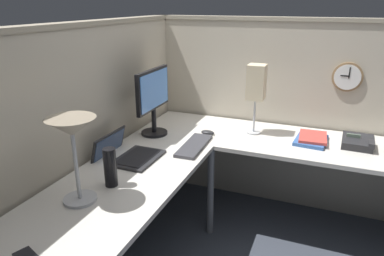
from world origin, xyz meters
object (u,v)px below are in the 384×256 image
at_px(desk_lamp_paper, 256,84).
at_px(wall_clock, 347,77).
at_px(monitor, 153,97).
at_px(keyboard, 194,146).
at_px(thermos_flask, 110,167).
at_px(book_stack, 312,139).
at_px(laptop, 125,154).
at_px(office_phone, 359,143).
at_px(computer_mouse, 208,132).
at_px(desk_lamp_dome, 72,134).

distance_m(desk_lamp_paper, wall_clock, 0.69).
xyz_separation_m(desk_lamp_paper, wall_clock, (0.30, -0.62, 0.04)).
relative_size(monitor, keyboard, 1.16).
distance_m(thermos_flask, book_stack, 1.47).
bearing_deg(laptop, keyboard, -48.12).
distance_m(laptop, desk_lamp_paper, 1.08).
bearing_deg(wall_clock, desk_lamp_paper, 115.92).
bearing_deg(thermos_flask, wall_clock, -39.58).
relative_size(office_phone, desk_lamp_paper, 0.40).
bearing_deg(desk_lamp_paper, thermos_flask, 153.77).
bearing_deg(monitor, computer_mouse, -70.25).
distance_m(computer_mouse, office_phone, 1.07).
height_order(keyboard, thermos_flask, thermos_flask).
height_order(office_phone, book_stack, office_phone).
xyz_separation_m(book_stack, desk_lamp_paper, (0.02, 0.43, 0.36)).
bearing_deg(office_phone, computer_mouse, 97.61).
distance_m(monitor, computer_mouse, 0.49).
xyz_separation_m(desk_lamp_dome, book_stack, (1.28, -1.04, -0.34)).
height_order(desk_lamp_dome, thermos_flask, desk_lamp_dome).
height_order(computer_mouse, desk_lamp_dome, desk_lamp_dome).
xyz_separation_m(laptop, computer_mouse, (0.59, -0.37, -0.01)).
relative_size(desk_lamp_dome, wall_clock, 2.02).
distance_m(desk_lamp_dome, wall_clock, 2.03).
relative_size(book_stack, wall_clock, 1.36).
relative_size(keyboard, computer_mouse, 4.13).
xyz_separation_m(computer_mouse, desk_lamp_dome, (-1.14, 0.29, 0.35)).
relative_size(laptop, office_phone, 1.81).
relative_size(office_phone, wall_clock, 0.96).
bearing_deg(desk_lamp_dome, wall_clock, -37.37).
height_order(office_phone, wall_clock, wall_clock).
bearing_deg(thermos_flask, keyboard, -18.47).
relative_size(laptop, desk_lamp_paper, 0.72).
distance_m(desk_lamp_dome, thermos_flask, 0.33).
relative_size(keyboard, wall_clock, 1.95).
distance_m(office_phone, wall_clock, 0.52).
bearing_deg(book_stack, thermos_flask, 137.95).
xyz_separation_m(monitor, office_phone, (0.28, -1.44, -0.26)).
bearing_deg(office_phone, wall_clock, 20.17).
distance_m(desk_lamp_dome, office_phone, 1.89).
height_order(keyboard, wall_clock, wall_clock).
xyz_separation_m(keyboard, wall_clock, (0.74, -0.94, 0.42)).
bearing_deg(monitor, thermos_flask, -169.40).
bearing_deg(laptop, wall_clock, -50.86).
bearing_deg(laptop, thermos_flask, -159.56).
bearing_deg(keyboard, office_phone, -71.09).
relative_size(computer_mouse, book_stack, 0.35).
height_order(laptop, keyboard, laptop).
xyz_separation_m(monitor, keyboard, (-0.13, -0.38, -0.28)).
bearing_deg(desk_lamp_dome, laptop, 7.55).
distance_m(monitor, keyboard, 0.49).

